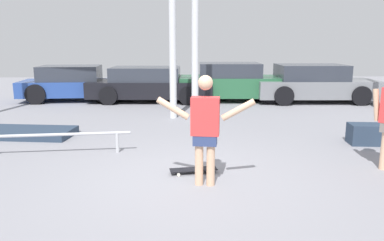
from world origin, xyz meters
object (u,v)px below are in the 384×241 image
skateboarder (205,126)px  parked_car_grey (313,84)px  parked_car_blue (74,84)px  grind_rail (54,137)px  manual_pad (5,132)px  parked_car_black (150,85)px  skateboard (193,170)px  parked_car_green (232,82)px

skateboarder → parked_car_grey: skateboarder is taller
skateboarder → parked_car_blue: bearing=125.9°
parked_car_blue → grind_rail: bearing=-81.4°
manual_pad → parked_car_grey: size_ratio=0.73×
parked_car_blue → parked_car_black: parked_car_blue is taller
skateboarder → skateboard: skateboarder is taller
parked_car_blue → manual_pad: bearing=-95.2°
parked_car_grey → parked_car_green: bearing=174.4°
skateboard → parked_car_green: size_ratio=0.20×
parked_car_black → parked_car_grey: bearing=-0.4°
skateboard → parked_car_blue: 9.26m
skateboard → grind_rail: 2.94m
grind_rail → parked_car_grey: size_ratio=0.67×
parked_car_green → skateboarder: bearing=-98.4°
parked_car_blue → parked_car_black: (2.87, -0.29, -0.02)m
parked_car_blue → parked_car_grey: (8.94, -0.57, 0.03)m
manual_pad → parked_car_grey: bearing=28.5°
parked_car_grey → skateboard: bearing=-120.3°
manual_pad → grind_rail: bearing=-43.0°
parked_car_green → parked_car_grey: 2.97m
skateboarder → parked_car_green: size_ratio=0.41×
skateboarder → parked_car_blue: (-4.41, 8.74, -0.31)m
skateboard → parked_car_black: bearing=91.1°
parked_car_blue → parked_car_black: size_ratio=0.88×
skateboard → manual_pad: 5.15m
skateboard → parked_car_black: 8.06m
parked_car_black → parked_car_green: (3.12, 0.06, 0.07)m
skateboard → parked_car_blue: parked_car_blue is taller
skateboard → grind_rail: grind_rail is taller
parked_car_blue → parked_car_black: bearing=-9.5°
skateboard → parked_car_blue: size_ratio=0.20×
parked_car_blue → parked_car_black: 2.89m
manual_pad → parked_car_grey: 10.34m
skateboarder → manual_pad: skateboarder is taller
skateboard → grind_rail: bearing=148.2°
grind_rail → parked_car_blue: parked_car_blue is taller
skateboard → grind_rail: (-2.69, 1.14, 0.29)m
parked_car_blue → parked_car_grey: parked_car_grey is taller
skateboarder → skateboard: size_ratio=2.08×
grind_rail → parked_car_green: size_ratio=0.71×
skateboarder → manual_pad: size_ratio=0.53×
grind_rail → parked_car_blue: 7.24m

